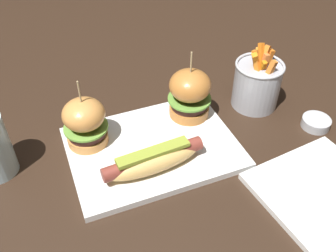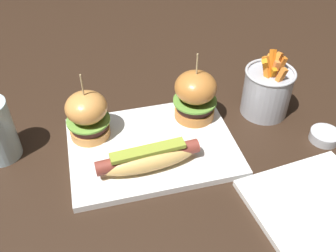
# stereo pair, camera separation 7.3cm
# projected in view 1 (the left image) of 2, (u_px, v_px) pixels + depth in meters

# --- Properties ---
(ground_plane) EXTENTS (3.00, 3.00, 0.00)m
(ground_plane) POSITION_uv_depth(u_px,v_px,m) (153.00, 150.00, 0.75)
(ground_plane) COLOR black
(platter_main) EXTENTS (0.32, 0.24, 0.01)m
(platter_main) POSITION_uv_depth(u_px,v_px,m) (153.00, 148.00, 0.75)
(platter_main) COLOR white
(platter_main) RESTS_ON ground
(hot_dog) EXTENTS (0.19, 0.06, 0.05)m
(hot_dog) POSITION_uv_depth(u_px,v_px,m) (153.00, 160.00, 0.68)
(hot_dog) COLOR #E2B262
(hot_dog) RESTS_ON platter_main
(slider_left) EXTENTS (0.09, 0.09, 0.14)m
(slider_left) POSITION_uv_depth(u_px,v_px,m) (85.00, 122.00, 0.72)
(slider_left) COLOR #D48E46
(slider_left) RESTS_ON platter_main
(slider_right) EXTENTS (0.09, 0.09, 0.15)m
(slider_right) POSITION_uv_depth(u_px,v_px,m) (190.00, 93.00, 0.78)
(slider_right) COLOR #BA7332
(slider_right) RESTS_ON platter_main
(fries_bucket) EXTENTS (0.11, 0.11, 0.15)m
(fries_bucket) POSITION_uv_depth(u_px,v_px,m) (257.00, 83.00, 0.83)
(fries_bucket) COLOR #A8AAB2
(fries_bucket) RESTS_ON ground
(sauce_ramekin) EXTENTS (0.06, 0.06, 0.02)m
(sauce_ramekin) POSITION_uv_depth(u_px,v_px,m) (316.00, 122.00, 0.80)
(sauce_ramekin) COLOR #B7BABF
(sauce_ramekin) RESTS_ON ground
(side_plate) EXTENTS (0.24, 0.24, 0.01)m
(side_plate) POSITION_uv_depth(u_px,v_px,m) (325.00, 195.00, 0.66)
(side_plate) COLOR white
(side_plate) RESTS_ON ground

